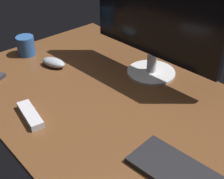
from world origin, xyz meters
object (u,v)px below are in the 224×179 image
at_px(monitor, 155,23).
at_px(tv_remote, 30,115).
at_px(coffee_mug, 26,46).
at_px(computer_mouse, 54,62).

xyz_separation_m(monitor, tv_remote, (-0.07, -0.55, -0.22)).
xyz_separation_m(tv_remote, coffee_mug, (-0.45, 0.23, 0.03)).
bearing_deg(computer_mouse, monitor, 21.71).
xyz_separation_m(monitor, coffee_mug, (-0.51, -0.32, -0.19)).
xyz_separation_m(computer_mouse, coffee_mug, (-0.18, -0.04, 0.03)).
distance_m(monitor, computer_mouse, 0.49).
bearing_deg(coffee_mug, computer_mouse, 10.76).
distance_m(monitor, tv_remote, 0.60).
distance_m(monitor, coffee_mug, 0.63).
relative_size(tv_remote, coffee_mug, 1.75).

